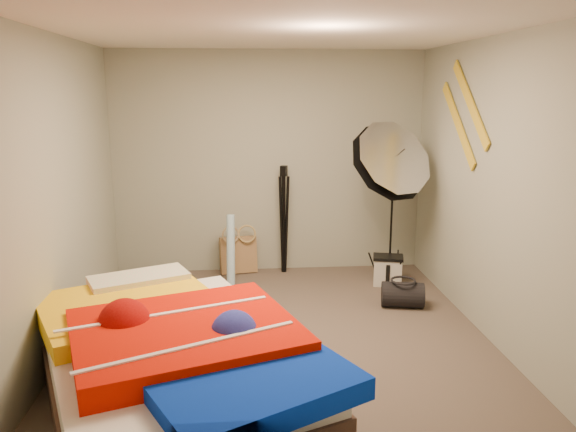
{
  "coord_description": "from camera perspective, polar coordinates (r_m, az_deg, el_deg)",
  "views": [
    {
      "loc": [
        -0.32,
        -4.33,
        2.07
      ],
      "look_at": [
        0.1,
        0.6,
        0.95
      ],
      "focal_mm": 35.0,
      "sensor_mm": 36.0,
      "label": 1
    }
  ],
  "objects": [
    {
      "name": "floor",
      "position": [
        4.81,
        -0.6,
        -12.73
      ],
      "size": [
        4.0,
        4.0,
        0.0
      ],
      "primitive_type": "plane",
      "color": "brown",
      "rests_on": "ground"
    },
    {
      "name": "ceiling",
      "position": [
        4.36,
        -0.68,
        18.4
      ],
      "size": [
        4.0,
        4.0,
        0.0
      ],
      "primitive_type": "plane",
      "rotation": [
        3.14,
        0.0,
        0.0
      ],
      "color": "silver",
      "rests_on": "wall_back"
    },
    {
      "name": "wall_back",
      "position": [
        6.39,
        -1.95,
        5.37
      ],
      "size": [
        3.5,
        0.0,
        3.5
      ],
      "primitive_type": "plane",
      "rotation": [
        1.57,
        0.0,
        0.0
      ],
      "color": "gray",
      "rests_on": "floor"
    },
    {
      "name": "wall_front",
      "position": [
        2.49,
        2.74,
        -6.47
      ],
      "size": [
        3.5,
        0.0,
        3.5
      ],
      "primitive_type": "plane",
      "rotation": [
        -1.57,
        0.0,
        0.0
      ],
      "color": "gray",
      "rests_on": "floor"
    },
    {
      "name": "wall_left",
      "position": [
        4.64,
        -22.76,
        1.56
      ],
      "size": [
        0.0,
        4.0,
        4.0
      ],
      "primitive_type": "plane",
      "rotation": [
        1.57,
        0.0,
        1.57
      ],
      "color": "gray",
      "rests_on": "floor"
    },
    {
      "name": "wall_right",
      "position": [
        4.87,
        20.38,
        2.25
      ],
      "size": [
        0.0,
        4.0,
        4.0
      ],
      "primitive_type": "plane",
      "rotation": [
        1.57,
        0.0,
        -1.57
      ],
      "color": "gray",
      "rests_on": "floor"
    },
    {
      "name": "tote_bag",
      "position": [
        6.5,
        -5.07,
        -3.94
      ],
      "size": [
        0.44,
        0.25,
        0.43
      ],
      "primitive_type": "cube",
      "rotation": [
        -0.14,
        0.0,
        0.17
      ],
      "color": "#A47F55",
      "rests_on": "floor"
    },
    {
      "name": "wrapping_roll",
      "position": [
        6.04,
        -5.84,
        -3.51
      ],
      "size": [
        0.1,
        0.23,
        0.78
      ],
      "primitive_type": "cylinder",
      "rotation": [
        -0.17,
        0.0,
        -0.07
      ],
      "color": "#58A1C7",
      "rests_on": "floor"
    },
    {
      "name": "camera_case",
      "position": [
        6.19,
        10.08,
        -5.56
      ],
      "size": [
        0.34,
        0.27,
        0.29
      ],
      "primitive_type": "cube",
      "rotation": [
        0.0,
        0.0,
        -0.24
      ],
      "color": "beige",
      "rests_on": "floor"
    },
    {
      "name": "duffel_bag",
      "position": [
        5.61,
        11.57,
        -7.84
      ],
      "size": [
        0.44,
        0.32,
        0.25
      ],
      "primitive_type": "cylinder",
      "rotation": [
        0.0,
        1.57,
        -0.2
      ],
      "color": "black",
      "rests_on": "floor"
    },
    {
      "name": "wall_stripe_upper",
      "position": [
        5.34,
        18.04,
        10.85
      ],
      "size": [
        0.02,
        0.91,
        0.78
      ],
      "primitive_type": "cube",
      "rotation": [
        0.7,
        0.0,
        0.0
      ],
      "color": "gold",
      "rests_on": "wall_right"
    },
    {
      "name": "wall_stripe_lower",
      "position": [
        5.58,
        16.91,
        8.92
      ],
      "size": [
        0.02,
        0.91,
        0.78
      ],
      "primitive_type": "cube",
      "rotation": [
        0.7,
        0.0,
        0.0
      ],
      "color": "gold",
      "rests_on": "wall_right"
    },
    {
      "name": "bed",
      "position": [
        3.91,
        -11.63,
        -14.15
      ],
      "size": [
        2.28,
        2.58,
        0.63
      ],
      "color": "#483128",
      "rests_on": "floor"
    },
    {
      "name": "photo_umbrella",
      "position": [
        5.87,
        10.15,
        5.28
      ],
      "size": [
        0.96,
        0.9,
        1.85
      ],
      "color": "black",
      "rests_on": "floor"
    },
    {
      "name": "camera_tripod",
      "position": [
        6.36,
        -0.43,
        0.41
      ],
      "size": [
        0.09,
        0.09,
        1.24
      ],
      "color": "black",
      "rests_on": "floor"
    }
  ]
}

